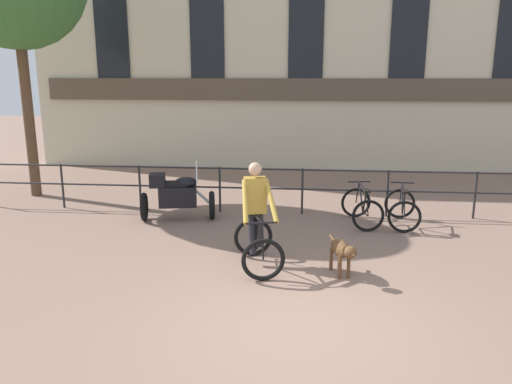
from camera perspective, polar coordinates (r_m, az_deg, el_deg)
ground_plane at (r=6.53m, az=4.87°, el=-15.10°), size 60.00×60.00×0.00m
canal_railing at (r=11.20m, az=5.33°, el=0.98°), size 15.05×0.05×1.05m
building_facade at (r=16.82m, az=5.80°, el=19.34°), size 18.00×0.72×9.77m
cyclist_with_bike at (r=8.18m, az=0.08°, el=-3.26°), size 0.94×1.30×1.70m
dog at (r=7.94m, az=9.82°, el=-6.59°), size 0.42×0.92×0.60m
parked_motorcycle at (r=10.87m, az=-9.00°, el=-0.31°), size 1.67×0.92×1.35m
parked_bicycle_near_lamp at (r=10.72m, az=12.01°, el=-1.76°), size 0.80×1.19×0.86m
parked_bicycle_mid_left at (r=10.85m, az=16.35°, el=-1.84°), size 0.76×1.16×0.86m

